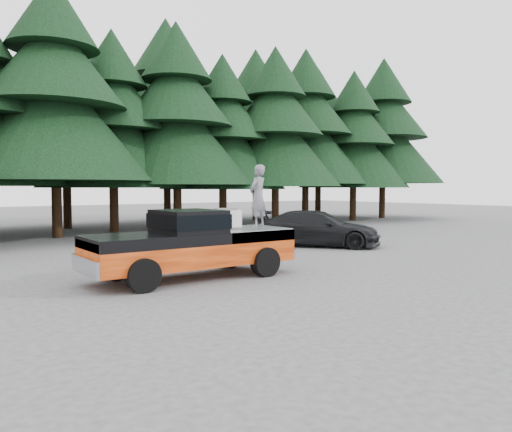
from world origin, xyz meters
TOP-DOWN VIEW (x-y plane):
  - ground at (0.00, 0.00)m, footprint 120.00×120.00m
  - pickup_truck at (-0.94, 0.50)m, footprint 6.00×2.04m
  - truck_cab at (-1.04, 0.50)m, footprint 1.66×1.90m
  - air_compressor at (0.24, 0.57)m, footprint 0.93×0.84m
  - man_on_bed at (1.40, 0.57)m, footprint 0.82×0.68m
  - parked_car at (7.18, 4.08)m, footprint 4.99×5.47m
  - treeline at (0.42, 17.20)m, footprint 60.15×16.05m

SIDE VIEW (x-z plane):
  - ground at x=0.00m, z-range 0.00..0.00m
  - pickup_truck at x=-0.94m, z-range 0.00..1.33m
  - parked_car at x=7.18m, z-range 0.00..1.54m
  - air_compressor at x=0.24m, z-range 1.33..1.86m
  - truck_cab at x=-1.04m, z-range 1.33..1.92m
  - man_on_bed at x=1.40m, z-range 1.33..3.23m
  - treeline at x=0.42m, z-range -1.03..16.47m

